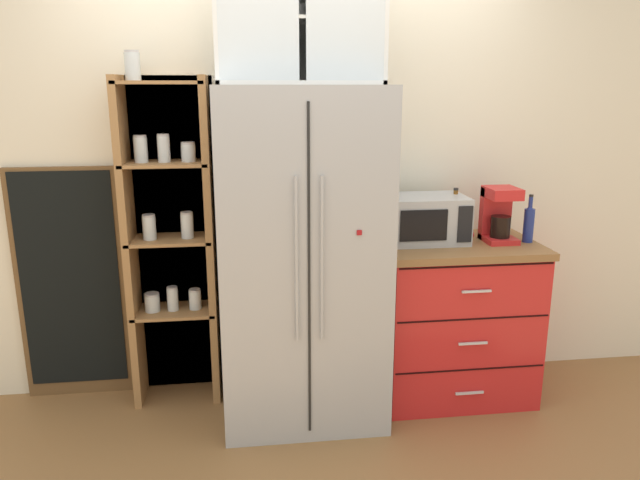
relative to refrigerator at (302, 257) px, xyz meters
name	(u,v)px	position (x,y,z in m)	size (l,w,h in m)	color
ground_plane	(303,405)	(0.00, 0.01, -0.89)	(10.68, 10.68, 0.00)	olive
wall_back_cream	(294,175)	(0.00, 0.41, 0.38)	(4.98, 0.10, 2.55)	silver
refrigerator	(302,257)	(0.00, 0.00, 0.00)	(0.86, 0.74, 1.78)	#ADAFB5
pantry_shelf_column	(171,235)	(-0.71, 0.29, 0.07)	(0.52, 0.31, 1.96)	brown
counter_cabinet	(454,318)	(0.90, 0.07, -0.43)	(0.89, 0.61, 0.92)	red
microwave	(426,219)	(0.72, 0.12, 0.16)	(0.44, 0.33, 0.26)	#ADAFB5
coffee_maker	(499,214)	(1.13, 0.08, 0.19)	(0.17, 0.20, 0.31)	red
mug_red	(462,236)	(0.90, 0.03, 0.08)	(0.11, 0.08, 0.09)	red
mug_sage	(456,232)	(0.90, 0.12, 0.08)	(0.12, 0.09, 0.10)	#8CA37F
bottle_amber	(454,216)	(0.90, 0.15, 0.16)	(0.06, 0.06, 0.29)	brown
bottle_cobalt	(529,221)	(1.29, 0.03, 0.15)	(0.06, 0.06, 0.27)	navy
upper_cabinet	(299,21)	(0.00, 0.05, 1.20)	(0.82, 0.32, 0.61)	silver
chalkboard_menu	(71,284)	(-1.29, 0.34, -0.21)	(0.60, 0.04, 1.35)	brown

